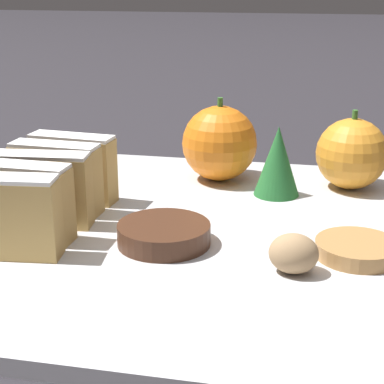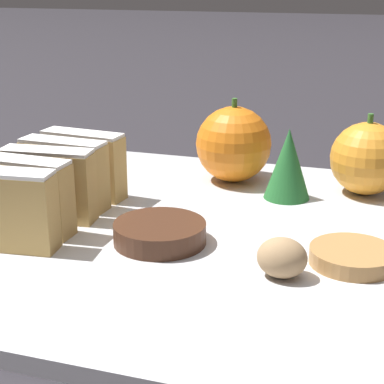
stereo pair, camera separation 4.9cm
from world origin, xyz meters
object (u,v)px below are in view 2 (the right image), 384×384
(orange_far, at_px, (367,159))
(walnut, at_px, (282,258))
(orange_near, at_px, (234,144))
(chocolate_cookie, at_px, (160,233))

(orange_far, height_order, walnut, orange_far)
(orange_near, height_order, orange_far, orange_near)
(orange_far, distance_m, walnut, 0.20)
(orange_far, bearing_deg, chocolate_cookie, -130.15)
(walnut, bearing_deg, orange_far, 77.83)
(orange_near, relative_size, chocolate_cookie, 1.16)
(orange_near, bearing_deg, chocolate_cookie, -94.94)
(orange_near, xyz_separation_m, chocolate_cookie, (-0.01, -0.16, -0.03))
(orange_near, bearing_deg, orange_far, -0.40)
(orange_far, bearing_deg, orange_near, 179.60)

